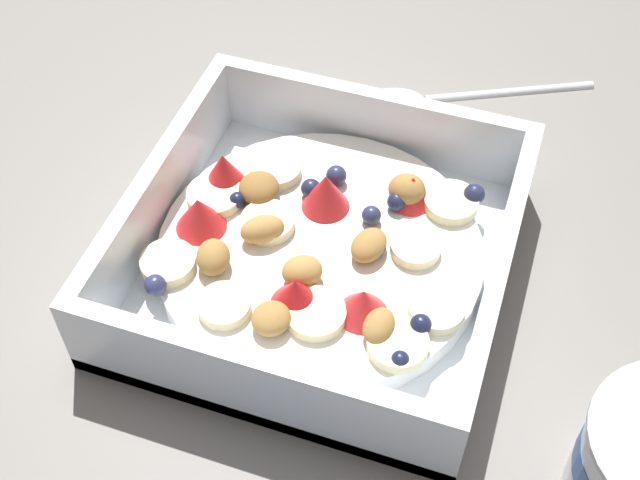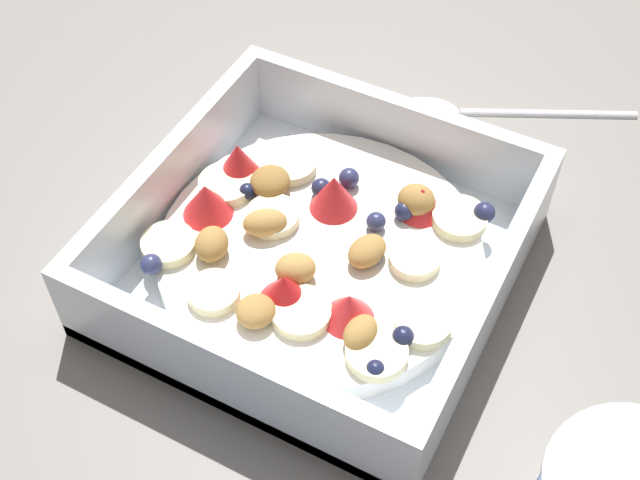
{
  "view_description": "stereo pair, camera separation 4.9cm",
  "coord_description": "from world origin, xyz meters",
  "views": [
    {
      "loc": [
        0.31,
        0.11,
        0.4
      ],
      "look_at": [
        0.01,
        0.01,
        0.03
      ],
      "focal_mm": 47.62,
      "sensor_mm": 36.0,
      "label": 1
    },
    {
      "loc": [
        0.29,
        0.15,
        0.4
      ],
      "look_at": [
        0.01,
        0.01,
        0.03
      ],
      "focal_mm": 47.62,
      "sensor_mm": 36.0,
      "label": 2
    }
  ],
  "objects": [
    {
      "name": "spoon",
      "position": [
        -0.16,
        0.03,
        0.0
      ],
      "size": [
        0.09,
        0.16,
        0.01
      ],
      "color": "silver",
      "rests_on": "ground"
    },
    {
      "name": "ground_plane",
      "position": [
        0.0,
        0.0,
        0.0
      ],
      "size": [
        2.4,
        2.4,
        0.0
      ],
      "primitive_type": "plane",
      "color": "gray"
    },
    {
      "name": "fruit_bowl",
      "position": [
        0.01,
        0.01,
        0.02
      ],
      "size": [
        0.21,
        0.21,
        0.06
      ],
      "color": "white",
      "rests_on": "ground"
    }
  ]
}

